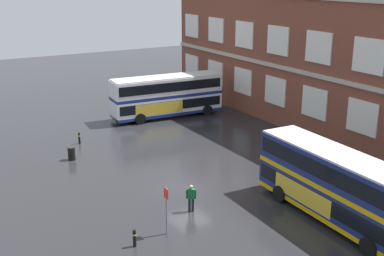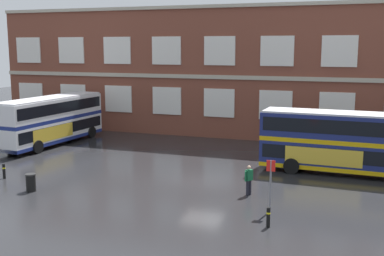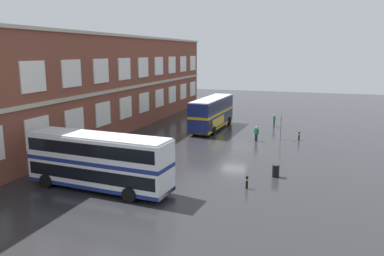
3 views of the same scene
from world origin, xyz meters
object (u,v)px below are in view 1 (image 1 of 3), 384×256
double_decker_near (167,96)px  station_litter_bin (72,153)px  safety_bollard_west (134,238)px  safety_bollard_east (79,138)px  second_passenger (191,197)px  double_decker_middle (335,185)px  bus_stand_flag (166,207)px

double_decker_near → station_litter_bin: bearing=-59.6°
double_decker_near → station_litter_bin: size_ratio=10.83×
safety_bollard_west → safety_bollard_east: size_ratio=1.00×
second_passenger → station_litter_bin: 12.56m
double_decker_middle → station_litter_bin: bearing=-149.3°
second_passenger → bus_stand_flag: bearing=-56.4°
double_decker_near → bus_stand_flag: 23.32m
bus_stand_flag → safety_bollard_west: (0.30, -2.04, -1.14)m
safety_bollard_east → station_litter_bin: bearing=-26.8°
bus_stand_flag → safety_bollard_east: size_ratio=2.84×
double_decker_middle → second_passenger: 8.34m
safety_bollard_west → station_litter_bin: bearing=175.9°
double_decker_middle → second_passenger: size_ratio=6.52×
double_decker_near → safety_bollard_east: bearing=-70.5°
bus_stand_flag → safety_bollard_west: size_ratio=2.84×
double_decker_near → safety_bollard_east: size_ratio=11.75×
station_litter_bin → double_decker_near: bearing=120.4°
bus_stand_flag → double_decker_middle: bearing=70.0°
double_decker_near → second_passenger: size_ratio=6.56×
station_litter_bin → safety_bollard_east: 3.77m
safety_bollard_east → double_decker_near: bearing=109.5°
safety_bollard_east → safety_bollard_west: bearing=-8.9°
second_passenger → bus_stand_flag: (1.66, -2.51, 0.70)m
second_passenger → station_litter_bin: bearing=-163.6°
second_passenger → safety_bollard_east: size_ratio=1.79×
double_decker_near → safety_bollard_east: 10.89m
double_decker_near → station_litter_bin: 13.83m
double_decker_middle → double_decker_near: bearing=175.9°
double_decker_near → bus_stand_flag: (20.65, -10.82, -0.51)m
double_decker_middle → safety_bollard_west: 11.65m
double_decker_middle → station_litter_bin: (-17.02, -10.12, -1.63)m
bus_stand_flag → safety_bollard_east: bus_stand_flag is taller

